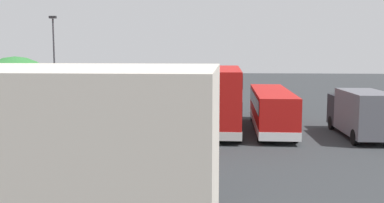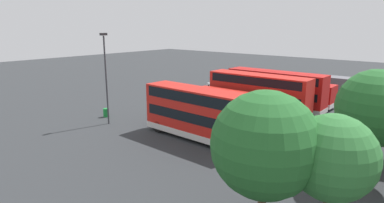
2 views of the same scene
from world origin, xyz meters
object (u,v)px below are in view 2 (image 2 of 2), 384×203
at_px(bus_double_decker_third, 258,93).
at_px(bus_double_decker_sixth, 199,113).
at_px(car_hatchback_silver, 218,86).
at_px(bus_single_deck_fourth, 238,105).
at_px(box_truck_blue, 321,86).
at_px(waste_bin_yellow, 106,113).
at_px(bus_single_deck_near_end, 287,91).
at_px(lamp_post_tall, 106,73).
at_px(bus_double_decker_second, 275,89).
at_px(bus_single_deck_fifth, 225,113).

distance_m(bus_double_decker_third, bus_double_decker_sixth, 10.97).
bearing_deg(car_hatchback_silver, bus_single_deck_fourth, 42.98).
bearing_deg(bus_double_decker_third, box_truck_blue, 168.46).
bearing_deg(bus_double_decker_sixth, waste_bin_yellow, -85.27).
xyz_separation_m(box_truck_blue, car_hatchback_silver, (4.39, -14.19, -1.01)).
xyz_separation_m(bus_single_deck_near_end, waste_bin_yellow, (19.06, -12.47, -1.15)).
bearing_deg(waste_bin_yellow, box_truck_blue, 149.23).
distance_m(car_hatchback_silver, waste_bin_yellow, 20.41).
height_order(box_truck_blue, lamp_post_tall, lamp_post_tall).
xyz_separation_m(bus_double_decker_sixth, lamp_post_tall, (2.39, -10.04, 2.85)).
bearing_deg(bus_double_decker_second, car_hatchback_silver, -112.52).
relative_size(car_hatchback_silver, waste_bin_yellow, 4.96).
distance_m(bus_single_deck_fourth, bus_double_decker_sixth, 7.39).
xyz_separation_m(bus_single_deck_near_end, bus_double_decker_third, (7.07, -0.32, 0.83)).
bearing_deg(bus_single_deck_near_end, bus_single_deck_fifth, 0.17).
xyz_separation_m(bus_double_decker_sixth, box_truck_blue, (-23.77, 2.36, -0.74)).
bearing_deg(bus_single_deck_fifth, bus_double_decker_sixth, -1.60).
height_order(bus_single_deck_fifth, waste_bin_yellow, bus_single_deck_fifth).
xyz_separation_m(bus_double_decker_second, bus_single_deck_fifth, (10.49, -0.01, -0.83)).
height_order(bus_single_deck_fourth, lamp_post_tall, lamp_post_tall).
bearing_deg(bus_double_decker_third, lamp_post_tall, -36.21).
height_order(bus_double_decker_third, bus_single_deck_fifth, bus_double_decker_third).
bearing_deg(bus_single_deck_fifth, box_truck_blue, 173.54).
xyz_separation_m(lamp_post_tall, waste_bin_yellow, (-1.37, -2.37, -4.82)).
bearing_deg(lamp_post_tall, bus_single_deck_near_end, 153.68).
distance_m(bus_single_deck_fourth, car_hatchback_silver, 16.50).
bearing_deg(bus_single_deck_near_end, bus_double_decker_third, -2.63).
bearing_deg(bus_single_deck_fourth, bus_double_decker_sixth, 4.69).
relative_size(bus_single_deck_near_end, bus_double_decker_third, 0.99).
bearing_deg(box_truck_blue, bus_double_decker_second, -13.48).
bearing_deg(car_hatchback_silver, bus_double_decker_second, 67.48).
distance_m(bus_single_deck_fifth, car_hatchback_silver, 19.54).
relative_size(bus_single_deck_near_end, lamp_post_tall, 1.28).
xyz_separation_m(bus_single_deck_fourth, lamp_post_tall, (9.72, -9.44, 3.68)).
bearing_deg(bus_double_decker_third, bus_single_deck_near_end, 177.37).
relative_size(bus_double_decker_third, box_truck_blue, 1.57).
distance_m(box_truck_blue, lamp_post_tall, 29.17).
distance_m(bus_single_deck_near_end, bus_double_decker_sixth, 18.06).
xyz_separation_m(bus_single_deck_near_end, lamp_post_tall, (20.43, -10.11, 3.67)).
bearing_deg(bus_double_decker_sixth, bus_single_deck_fifth, 178.40).
bearing_deg(bus_double_decker_sixth, bus_double_decker_second, 179.54).
height_order(bus_double_decker_second, box_truck_blue, bus_double_decker_second).
xyz_separation_m(bus_double_decker_sixth, waste_bin_yellow, (1.03, -12.41, -1.97)).
bearing_deg(bus_double_decker_second, bus_single_deck_fifth, -0.03).
bearing_deg(bus_double_decker_sixth, lamp_post_tall, -76.60).
height_order(bus_single_deck_fourth, waste_bin_yellow, bus_single_deck_fourth).
distance_m(bus_double_decker_second, lamp_post_tall, 19.85).
distance_m(bus_single_deck_fifth, bus_double_decker_sixth, 4.02).
bearing_deg(bus_single_deck_near_end, box_truck_blue, 158.22).
bearing_deg(bus_single_deck_fourth, box_truck_blue, 169.81).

